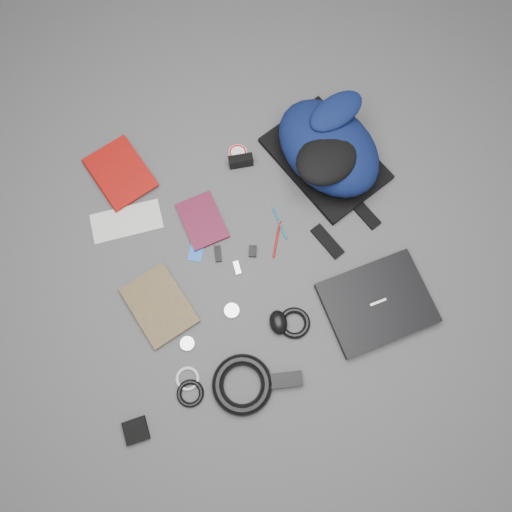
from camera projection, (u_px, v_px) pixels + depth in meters
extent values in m
plane|color=#4F4F51|center=(256.00, 258.00, 1.76)|extent=(4.00, 4.00, 0.00)
cube|color=black|center=(377.00, 303.00, 1.70)|extent=(0.38, 0.32, 0.04)
imported|color=maroon|center=(98.00, 187.00, 1.83)|extent=(0.26, 0.30, 0.03)
imported|color=#AF8E0C|center=(136.00, 320.00, 1.69)|extent=(0.25, 0.30, 0.02)
cube|color=silver|center=(127.00, 221.00, 1.80)|extent=(0.25, 0.12, 0.00)
cube|color=#460D21|center=(202.00, 221.00, 1.80)|extent=(0.17, 0.21, 0.02)
cube|color=black|center=(241.00, 161.00, 1.84)|extent=(0.09, 0.04, 0.05)
cylinder|color=white|center=(238.00, 153.00, 1.88)|extent=(0.08, 0.08, 0.00)
cylinder|color=#0E647F|center=(279.00, 223.00, 1.80)|extent=(0.03, 0.13, 0.01)
cylinder|color=maroon|center=(277.00, 239.00, 1.78)|extent=(0.07, 0.13, 0.01)
cube|color=blue|center=(196.00, 251.00, 1.77)|extent=(0.07, 0.09, 0.00)
cube|color=black|center=(218.00, 254.00, 1.76)|extent=(0.03, 0.06, 0.01)
cube|color=silver|center=(237.00, 268.00, 1.75)|extent=(0.02, 0.05, 0.01)
cube|color=black|center=(253.00, 251.00, 1.76)|extent=(0.04, 0.05, 0.01)
ellipsoid|color=black|center=(278.00, 322.00, 1.68)|extent=(0.06, 0.09, 0.04)
cylinder|color=silver|center=(187.00, 344.00, 1.68)|extent=(0.06, 0.06, 0.01)
cylinder|color=silver|center=(232.00, 311.00, 1.71)|extent=(0.06, 0.06, 0.01)
torus|color=black|center=(294.00, 323.00, 1.69)|extent=(0.12, 0.12, 0.02)
cube|color=black|center=(285.00, 380.00, 1.64)|extent=(0.12, 0.06, 0.03)
torus|color=black|center=(242.00, 385.00, 1.63)|extent=(0.24, 0.24, 0.04)
cube|color=black|center=(136.00, 431.00, 1.60)|extent=(0.08, 0.08, 0.02)
torus|color=black|center=(190.00, 393.00, 1.63)|extent=(0.10, 0.10, 0.02)
torus|color=silver|center=(188.00, 379.00, 1.65)|extent=(0.09, 0.09, 0.01)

